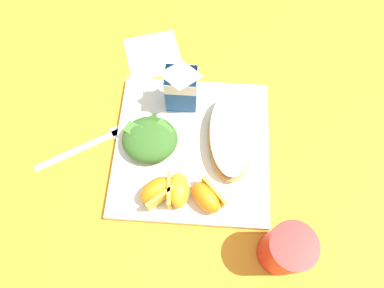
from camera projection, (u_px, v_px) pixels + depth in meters
name	position (u px, v px, depth m)	size (l,w,h in m)	color
ground	(192.00, 149.00, 0.65)	(3.00, 3.00, 0.00)	orange
white_plate	(192.00, 148.00, 0.64)	(0.28, 0.28, 0.02)	white
cheesy_pizza_bread	(230.00, 136.00, 0.62)	(0.09, 0.17, 0.04)	#B77F42
green_salad_pile	(150.00, 141.00, 0.61)	(0.10, 0.09, 0.04)	#336023
milk_carton	(181.00, 85.00, 0.61)	(0.06, 0.05, 0.11)	#23569E
orange_wedge_front	(157.00, 191.00, 0.58)	(0.07, 0.07, 0.04)	orange
orange_wedge_middle	(178.00, 190.00, 0.58)	(0.04, 0.06, 0.04)	orange
orange_wedge_rear	(207.00, 197.00, 0.58)	(0.07, 0.07, 0.04)	orange
paper_napkin	(153.00, 55.00, 0.73)	(0.11, 0.11, 0.00)	white
metal_fork	(91.00, 143.00, 0.65)	(0.17, 0.11, 0.01)	silver
drinking_red_cup	(285.00, 249.00, 0.53)	(0.07, 0.07, 0.11)	red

